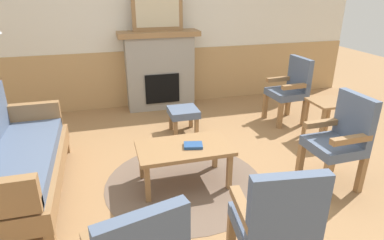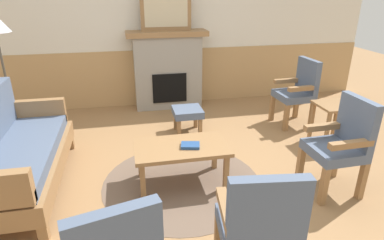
# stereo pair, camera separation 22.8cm
# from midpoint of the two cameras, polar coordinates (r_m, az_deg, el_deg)

# --- Properties ---
(ground_plane) EXTENTS (14.00, 14.00, 0.00)m
(ground_plane) POSITION_cam_midpoint_polar(r_m,az_deg,el_deg) (3.64, 2.96, -10.13)
(ground_plane) COLOR #997047
(wall_back) EXTENTS (7.20, 0.14, 2.70)m
(wall_back) POSITION_cam_midpoint_polar(r_m,az_deg,el_deg) (5.65, -3.62, 15.90)
(wall_back) COLOR silver
(wall_back) RESTS_ON ground_plane
(fireplace) EXTENTS (1.30, 0.44, 1.28)m
(fireplace) POSITION_cam_midpoint_polar(r_m,az_deg,el_deg) (5.53, -3.07, 8.82)
(fireplace) COLOR gray
(fireplace) RESTS_ON ground_plane
(framed_picture) EXTENTS (0.80, 0.04, 0.56)m
(framed_picture) POSITION_cam_midpoint_polar(r_m,az_deg,el_deg) (5.38, -3.28, 18.24)
(framed_picture) COLOR olive
(framed_picture) RESTS_ON fireplace
(couch) EXTENTS (0.70, 1.80, 0.98)m
(couch) POSITION_cam_midpoint_polar(r_m,az_deg,el_deg) (3.66, -26.50, -5.39)
(couch) COLOR olive
(couch) RESTS_ON ground_plane
(coffee_table) EXTENTS (0.96, 0.56, 0.44)m
(coffee_table) POSITION_cam_midpoint_polar(r_m,az_deg,el_deg) (3.38, 0.07, -5.36)
(coffee_table) COLOR olive
(coffee_table) RESTS_ON ground_plane
(round_rug) EXTENTS (1.68, 1.68, 0.01)m
(round_rug) POSITION_cam_midpoint_polar(r_m,az_deg,el_deg) (3.57, 0.06, -10.78)
(round_rug) COLOR brown
(round_rug) RESTS_ON ground_plane
(book_on_table) EXTENTS (0.21, 0.18, 0.03)m
(book_on_table) POSITION_cam_midpoint_polar(r_m,az_deg,el_deg) (3.33, 1.66, -4.47)
(book_on_table) COLOR navy
(book_on_table) RESTS_ON coffee_table
(footstool) EXTENTS (0.40, 0.40, 0.36)m
(footstool) POSITION_cam_midpoint_polar(r_m,az_deg,el_deg) (4.59, 0.63, 1.11)
(footstool) COLOR olive
(footstool) RESTS_ON ground_plane
(armchair_near_fireplace) EXTENTS (0.49, 0.49, 0.98)m
(armchair_near_fireplace) POSITION_cam_midpoint_polar(r_m,az_deg,el_deg) (3.58, 26.35, -3.43)
(armchair_near_fireplace) COLOR olive
(armchair_near_fireplace) RESTS_ON ground_plane
(armchair_by_window_left) EXTENTS (0.51, 0.51, 0.98)m
(armchair_by_window_left) POSITION_cam_midpoint_polar(r_m,az_deg,el_deg) (5.10, 19.30, 5.05)
(armchair_by_window_left) COLOR olive
(armchair_by_window_left) RESTS_ON ground_plane
(armchair_front_left) EXTENTS (0.54, 0.54, 0.98)m
(armchair_front_left) POSITION_cam_midpoint_polar(r_m,az_deg,el_deg) (2.26, 14.62, -17.55)
(armchair_front_left) COLOR olive
(armchair_front_left) RESTS_ON ground_plane
(side_table) EXTENTS (0.44, 0.44, 0.55)m
(side_table) POSITION_cam_midpoint_polar(r_m,az_deg,el_deg) (4.64, 24.76, 1.15)
(side_table) COLOR olive
(side_table) RESTS_ON ground_plane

